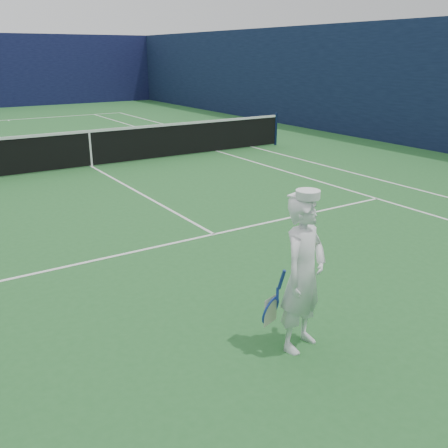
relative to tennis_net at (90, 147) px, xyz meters
name	(u,v)px	position (x,y,z in m)	size (l,w,h in m)	color
ground	(92,167)	(0.00, 0.00, -0.55)	(80.00, 80.00, 0.00)	#25612A
court_markings	(92,167)	(0.00, 0.00, -0.55)	(11.03, 23.83, 0.01)	white
windscreen_fence	(85,92)	(0.00, 0.00, 1.45)	(20.12, 36.12, 4.00)	#0F1239
tennis_net	(90,147)	(0.00, 0.00, 0.00)	(12.88, 0.09, 1.07)	#141E4C
tennis_player	(303,274)	(-1.04, -9.83, 0.29)	(0.83, 0.56, 1.72)	white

